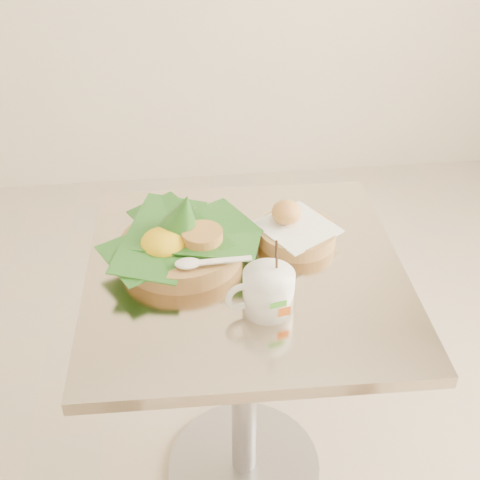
{
  "coord_description": "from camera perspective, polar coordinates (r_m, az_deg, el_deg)",
  "views": [
    {
      "loc": [
        0.06,
        -0.99,
        1.57
      ],
      "look_at": [
        0.18,
        0.06,
        0.82
      ],
      "focal_mm": 45.0,
      "sensor_mm": 36.0,
      "label": 1
    }
  ],
  "objects": [
    {
      "name": "coffee_mug",
      "position": [
        1.2,
        2.58,
        -4.83
      ],
      "size": [
        0.14,
        0.11,
        0.18
      ],
      "rotation": [
        0.0,
        0.0,
        0.21
      ],
      "color": "white",
      "rests_on": "cafe_table"
    },
    {
      "name": "bread_basket",
      "position": [
        1.41,
        5.24,
        0.96
      ],
      "size": [
        0.21,
        0.21,
        0.09
      ],
      "rotation": [
        0.0,
        0.0,
        -0.24
      ],
      "color": "#AC8349",
      "rests_on": "cafe_table"
    },
    {
      "name": "rice_basket",
      "position": [
        1.35,
        -5.62,
        0.0
      ],
      "size": [
        0.34,
        0.34,
        0.17
      ],
      "rotation": [
        0.0,
        0.0,
        0.34
      ],
      "color": "#AC8349",
      "rests_on": "cafe_table"
    },
    {
      "name": "cafe_table",
      "position": [
        1.48,
        0.47,
        -9.36
      ],
      "size": [
        0.72,
        0.72,
        0.75
      ],
      "rotation": [
        0.0,
        0.0,
        -0.03
      ],
      "color": "gray",
      "rests_on": "floor"
    }
  ]
}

